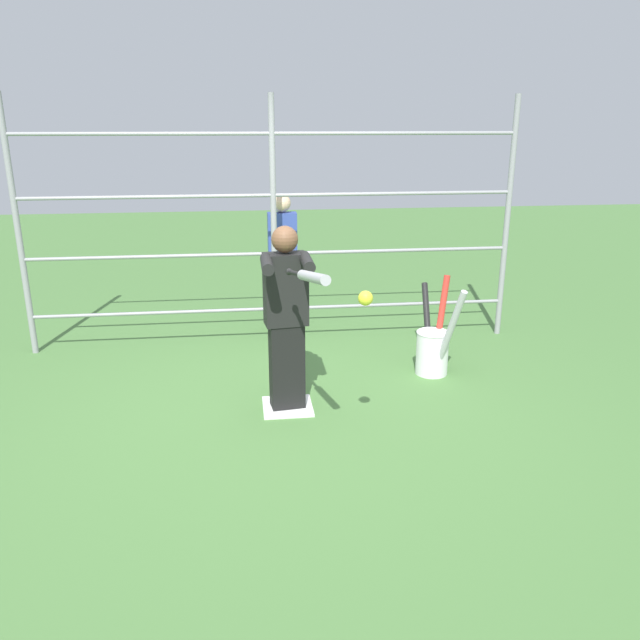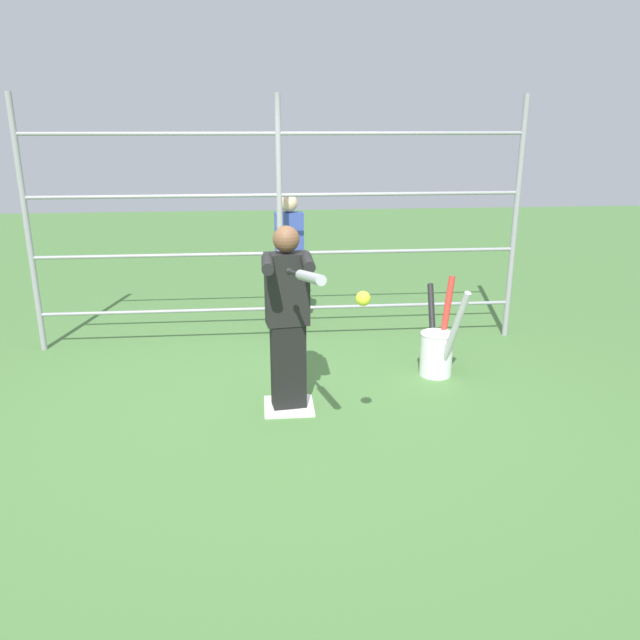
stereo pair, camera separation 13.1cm
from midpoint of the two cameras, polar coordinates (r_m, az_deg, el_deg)
ground_plane at (r=5.16m, az=-2.12°, el=-7.98°), size 24.00×24.00×0.00m
home_plate at (r=5.16m, az=-2.12°, el=-7.88°), size 0.40×0.40×0.02m
fence_backstop at (r=6.33m, az=-3.10°, el=8.70°), size 4.95×0.06×2.50m
batter at (r=4.85m, az=-2.22°, el=0.56°), size 0.38×0.53×1.49m
baseball_bat_swinging at (r=3.88m, az=-0.20°, el=3.99°), size 0.21×0.84×0.19m
softball_in_flight at (r=3.94m, az=4.92°, el=1.96°), size 0.10×0.10×0.10m
bat_bucket at (r=5.83m, az=11.34°, el=-2.54°), size 0.37×1.05×0.89m
bystander_behind_fence at (r=6.88m, az=-2.26°, el=5.47°), size 0.31×0.19×1.50m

